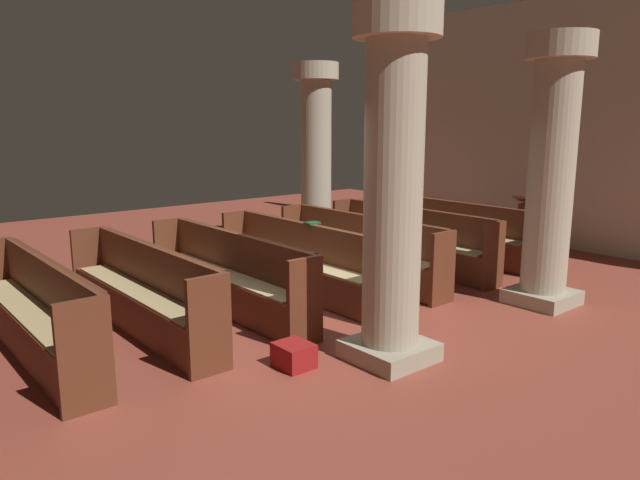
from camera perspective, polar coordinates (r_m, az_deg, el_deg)
name	(u,v)px	position (r m, az deg, el deg)	size (l,w,h in m)	color
ground_plane	(306,312)	(7.34, -1.36, -6.97)	(19.20, 19.20, 0.00)	brown
back_wall	(569,124)	(11.76, 22.83, 10.22)	(10.00, 0.16, 4.50)	beige
pew_row_0	(454,229)	(10.35, 12.76, 1.00)	(3.18, 0.46, 0.95)	brown
pew_row_1	(410,238)	(9.50, 8.66, 0.24)	(3.18, 0.46, 0.95)	brown
pew_row_2	(359,247)	(8.70, 3.78, -0.67)	(3.18, 0.47, 0.95)	brown
pew_row_3	(299,258)	(7.99, -2.02, -1.75)	(3.18, 0.46, 0.95)	brown
pew_row_4	(228,271)	(7.38, -8.87, -2.99)	(3.18, 0.46, 0.95)	brown
pew_row_5	(141,287)	(6.89, -16.84, -4.38)	(3.18, 0.47, 0.95)	brown
pew_row_6	(34,307)	(6.56, -25.85, -5.84)	(3.18, 0.46, 0.95)	brown
pillar_aisle_side	(552,168)	(7.89, 21.40, 6.45)	(0.82, 0.82, 3.34)	#9F967E
pillar_far_side	(316,153)	(10.98, -0.38, 8.40)	(0.82, 0.82, 3.34)	#9F967E
pillar_aisle_rear	(393,184)	(5.58, 7.08, 5.41)	(0.81, 0.81, 3.34)	#9F967E
lectern	(528,233)	(10.60, 19.41, 0.63)	(0.48, 0.45, 1.08)	#562B1A
hymn_book	(312,223)	(7.97, -0.76, 1.64)	(0.14, 0.20, 0.03)	#194723
kneeler_box_red	(294,355)	(5.76, -2.53, -11.03)	(0.35, 0.31, 0.23)	maroon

